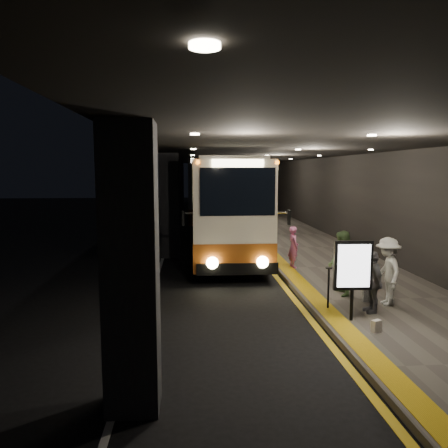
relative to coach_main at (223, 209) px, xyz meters
name	(u,v)px	position (x,y,z in m)	size (l,w,h in m)	color
ground	(209,279)	(-0.86, -5.29, -1.94)	(90.00, 90.00, 0.00)	black
lane_line_white	(165,252)	(-2.66, -0.29, -1.93)	(0.12, 50.00, 0.01)	silver
kerb_stripe_yellow	(256,251)	(1.49, -0.29, -1.93)	(0.18, 50.00, 0.01)	gold
sidewalk	(307,249)	(3.89, -0.29, -1.86)	(4.50, 50.00, 0.15)	#514C44
tactile_strip	(267,248)	(1.99, -0.29, -1.78)	(0.50, 50.00, 0.01)	gold
terminal_wall	(357,185)	(6.14, -0.29, 1.06)	(0.10, 50.00, 6.00)	black
support_columns	(170,206)	(-2.36, -1.29, 0.26)	(0.80, 24.80, 4.40)	black
canopy	(260,150)	(1.64, -0.29, 2.66)	(9.00, 50.00, 0.40)	black
coach_main	(223,209)	(0.00, 0.00, 0.00)	(2.81, 13.01, 4.04)	beige
coach_second	(213,194)	(0.15, 12.07, 0.03)	(3.54, 13.17, 4.09)	beige
passenger_boarding	(293,247)	(2.27, -4.37, -1.03)	(0.55, 0.36, 1.52)	#C25A8D
passenger_waiting_green	(342,263)	(2.80, -8.00, -0.87)	(0.90, 0.55, 1.84)	#4A693A
passenger_waiting_white	(387,271)	(3.70, -8.95, -0.89)	(1.16, 0.54, 1.80)	beige
passenger_waiting_grey	(372,282)	(3.05, -9.52, -1.01)	(0.91, 0.47, 1.55)	#525157
bag_polka	(369,294)	(3.34, -8.65, -1.59)	(0.32, 0.14, 0.39)	black
bag_plain	(376,326)	(2.60, -10.86, -1.65)	(0.21, 0.12, 0.27)	beige
info_sign	(353,267)	(2.32, -10.08, -0.50)	(0.91, 0.15, 1.91)	black
stanchion_post	(328,288)	(2.05, -9.15, -1.26)	(0.05, 0.05, 1.06)	black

